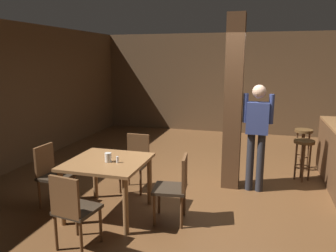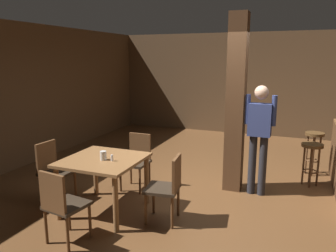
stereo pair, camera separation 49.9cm
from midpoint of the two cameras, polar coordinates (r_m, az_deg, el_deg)
ground_plane at (r=5.38m, az=11.58°, el=-11.71°), size 10.80×10.80×0.00m
wall_back at (r=9.44m, az=16.86°, el=6.93°), size 8.00×0.10×2.80m
wall_left at (r=6.88m, az=-22.85°, el=4.85°), size 0.10×9.00×2.80m
pillar at (r=5.32m, az=14.39°, el=3.61°), size 0.28×0.28×2.80m
dining_table at (r=4.57m, az=-8.11°, el=-7.08°), size 1.02×1.02×0.77m
chair_south at (r=3.92m, az=-14.54°, el=-12.96°), size 0.48×0.48×0.89m
chair_north at (r=5.39m, az=-2.78°, el=-5.66°), size 0.42×0.42×0.89m
chair_west at (r=5.12m, az=-16.80°, el=-7.12°), size 0.44×0.44×0.89m
chair_east at (r=4.30m, az=3.37°, el=-10.31°), size 0.47×0.47×0.89m
napkin_cup at (r=4.45m, az=-8.08°, el=-5.16°), size 0.09×0.09×0.12m
salt_shaker at (r=4.39m, az=-6.55°, el=-5.60°), size 0.03×0.03×0.09m
standing_person at (r=5.27m, az=18.26°, el=-1.09°), size 0.47×0.22×1.72m
bar_stool_near at (r=6.07m, az=25.95°, el=-4.48°), size 0.35×0.35×0.73m
bar_stool_mid at (r=6.64m, az=26.08°, el=-2.82°), size 0.33×0.33×0.79m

